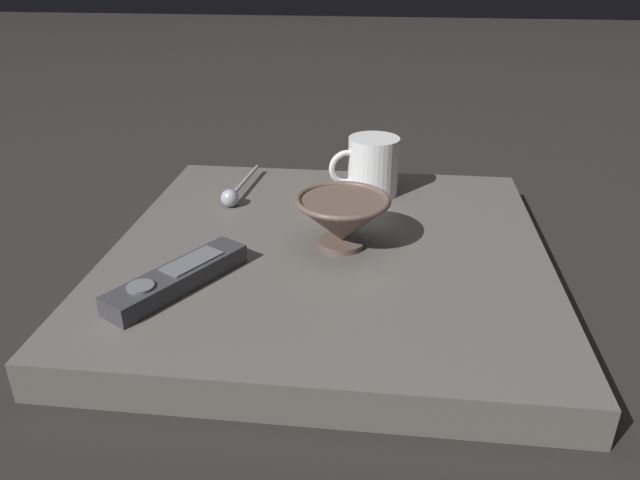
% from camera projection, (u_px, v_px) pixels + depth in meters
% --- Properties ---
extents(ground_plane, '(6.00, 6.00, 0.00)m').
position_uv_depth(ground_plane, '(329.00, 276.00, 0.82)').
color(ground_plane, black).
extents(table, '(0.56, 0.57, 0.05)m').
position_uv_depth(table, '(329.00, 261.00, 0.81)').
color(table, '#5B5651').
rests_on(table, ground).
extents(cereal_bowl, '(0.12, 0.12, 0.07)m').
position_uv_depth(cereal_bowl, '(342.00, 219.00, 0.78)').
color(cereal_bowl, brown).
rests_on(cereal_bowl, table).
extents(coffee_mug, '(0.11, 0.08, 0.09)m').
position_uv_depth(coffee_mug, '(372.00, 166.00, 0.95)').
color(coffee_mug, white).
rests_on(coffee_mug, table).
extents(teaspoon, '(0.03, 0.16, 0.03)m').
position_uv_depth(teaspoon, '(233.00, 194.00, 0.93)').
color(teaspoon, '#A3A5B2').
rests_on(teaspoon, table).
extents(tv_remote_near, '(0.13, 0.18, 0.03)m').
position_uv_depth(tv_remote_near, '(178.00, 278.00, 0.70)').
color(tv_remote_near, '#38383D').
rests_on(tv_remote_near, table).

